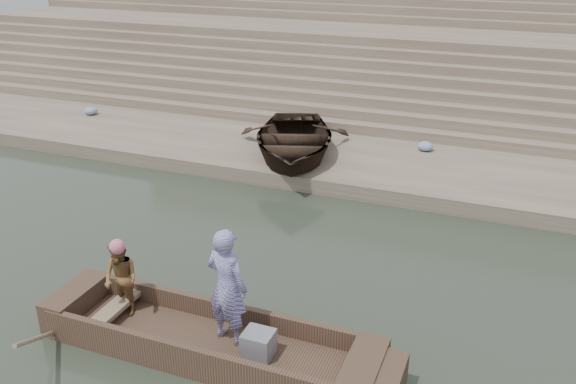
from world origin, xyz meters
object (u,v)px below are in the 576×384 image
Objects in this scene: main_rowboat at (208,346)px; rowing_man at (121,279)px; standing_man at (227,286)px; television at (258,343)px; beached_rowboat at (293,140)px.

rowing_man is at bearing 174.01° from main_rowboat.
rowing_man is (-1.98, -0.01, -0.31)m from standing_man.
television reaches higher than main_rowboat.
beached_rowboat is at bearing -65.32° from standing_man.
main_rowboat is 1.09× the size of beached_rowboat.
main_rowboat is 1.86m from rowing_man.
main_rowboat is 2.55× the size of standing_man.
main_rowboat is 0.94m from television.
television is 0.10× the size of beached_rowboat.
rowing_man reaches higher than television.
rowing_man reaches higher than beached_rowboat.
beached_rowboat is (-2.56, 8.10, 0.45)m from television.
beached_rowboat is at bearing 101.67° from main_rowboat.
main_rowboat is 10.87× the size of television.
standing_man is at bearing 161.96° from television.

